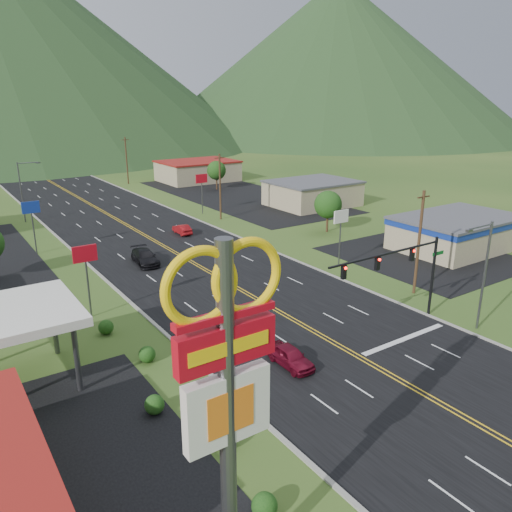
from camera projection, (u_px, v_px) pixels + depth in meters
pylon_sign at (226, 375)px, 16.52m from camera, size 4.32×0.60×14.00m
traffic_signal at (403, 265)px, 39.74m from camera, size 13.10×0.43×7.00m
streetlight_east at (483, 269)px, 39.14m from camera, size 3.28×0.25×9.00m
streetlight_west at (23, 188)px, 74.23m from camera, size 3.28×0.25×9.00m
building_east_near at (457, 230)px, 61.92m from camera, size 15.40×10.40×4.10m
building_east_mid at (313, 193)px, 86.67m from camera, size 14.40×11.40×4.30m
building_east_far at (198, 171)px, 112.10m from camera, size 16.40×12.40×4.50m
pole_sign_west_a at (86, 261)px, 41.49m from camera, size 2.00×0.18×6.40m
pole_sign_west_b at (31, 213)px, 58.84m from camera, size 2.00×0.18×6.40m
pole_sign_east_a at (341, 222)px, 54.35m from camera, size 2.00×0.18×6.40m
pole_sign_east_b at (202, 183)px, 79.58m from camera, size 2.00×0.18×6.40m
tree_east_a at (328, 205)px, 68.98m from camera, size 3.84×3.84×5.82m
tree_east_b at (216, 170)px, 101.08m from camera, size 3.84×3.84×5.82m
utility_pole_a at (419, 242)px, 46.71m from camera, size 1.60×0.28×10.00m
utility_pole_b at (220, 186)px, 75.88m from camera, size 1.60×0.28×10.00m
utility_pole_c at (127, 160)px, 107.42m from camera, size 1.60×0.28×10.00m
utility_pole_d at (76, 146)px, 138.96m from camera, size 1.60×0.28×10.00m
mountain_ne at (336, 59)px, 234.17m from camera, size 180.00×180.00×70.00m
car_red_near at (290, 357)px, 34.94m from camera, size 1.67×4.14×1.41m
car_dark_mid at (145, 257)px, 56.37m from camera, size 2.72×5.59×1.57m
car_red_far at (182, 229)px, 68.74m from camera, size 1.57×4.06×1.32m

